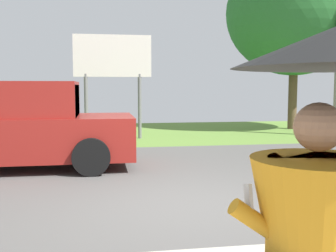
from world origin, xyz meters
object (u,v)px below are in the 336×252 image
(pickup_truck, at_px, (13,129))
(roadside_billboard, at_px, (113,63))
(tree_left_far, at_px, (295,13))
(monk_pedestrian, at_px, (325,223))

(pickup_truck, height_order, roadside_billboard, roadside_billboard)
(roadside_billboard, xyz_separation_m, tree_left_far, (7.54, 2.16, 2.25))
(monk_pedestrian, distance_m, roadside_billboard, 12.42)
(monk_pedestrian, xyz_separation_m, tree_left_far, (6.97, 14.49, 3.65))
(tree_left_far, bearing_deg, roadside_billboard, -164.05)
(tree_left_far, bearing_deg, monk_pedestrian, -115.70)
(pickup_truck, height_order, tree_left_far, tree_left_far)
(monk_pedestrian, bearing_deg, tree_left_far, 73.58)
(roadside_billboard, bearing_deg, monk_pedestrian, -87.35)
(monk_pedestrian, height_order, pickup_truck, monk_pedestrian)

